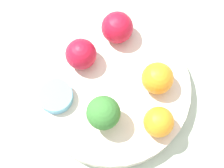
# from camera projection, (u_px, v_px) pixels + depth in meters

# --- Properties ---
(ground_plane) EXTENTS (6.00, 6.00, 0.00)m
(ground_plane) POSITION_uv_depth(u_px,v_px,m) (112.00, 97.00, 0.60)
(ground_plane) COLOR gray
(table_surface) EXTENTS (1.20, 1.20, 0.02)m
(table_surface) POSITION_uv_depth(u_px,v_px,m) (112.00, 95.00, 0.59)
(table_surface) COLOR #B2C6B2
(table_surface) RESTS_ON ground_plane
(bowl) EXTENTS (0.23, 0.23, 0.03)m
(bowl) POSITION_uv_depth(u_px,v_px,m) (112.00, 90.00, 0.56)
(bowl) COLOR silver
(bowl) RESTS_ON table_surface
(broccoli) EXTENTS (0.05, 0.05, 0.06)m
(broccoli) POSITION_uv_depth(u_px,v_px,m) (100.00, 113.00, 0.50)
(broccoli) COLOR #99C17A
(broccoli) RESTS_ON bowl
(apple_red) EXTENTS (0.05, 0.05, 0.05)m
(apple_red) POSITION_uv_depth(u_px,v_px,m) (117.00, 27.00, 0.56)
(apple_red) COLOR #B7142D
(apple_red) RESTS_ON bowl
(apple_green) EXTENTS (0.05, 0.05, 0.05)m
(apple_green) POSITION_uv_depth(u_px,v_px,m) (81.00, 54.00, 0.54)
(apple_green) COLOR #B7142D
(apple_green) RESTS_ON bowl
(orange_front) EXTENTS (0.04, 0.04, 0.04)m
(orange_front) POSITION_uv_depth(u_px,v_px,m) (159.00, 122.00, 0.51)
(orange_front) COLOR orange
(orange_front) RESTS_ON bowl
(orange_back) EXTENTS (0.05, 0.05, 0.05)m
(orange_back) POSITION_uv_depth(u_px,v_px,m) (158.00, 78.00, 0.53)
(orange_back) COLOR orange
(orange_back) RESTS_ON bowl
(small_cup) EXTENTS (0.05, 0.05, 0.02)m
(small_cup) POSITION_uv_depth(u_px,v_px,m) (56.00, 96.00, 0.54)
(small_cup) COLOR #66B2DB
(small_cup) RESTS_ON bowl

